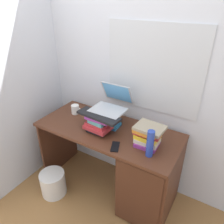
{
  "coord_description": "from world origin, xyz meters",
  "views": [
    {
      "loc": [
        0.94,
        -1.47,
        1.92
      ],
      "look_at": [
        0.03,
        0.03,
        0.96
      ],
      "focal_mm": 34.72,
      "sensor_mm": 36.0,
      "label": 1
    }
  ],
  "objects_px": {
    "book_stack_side": "(148,135)",
    "laptop": "(112,103)",
    "desk": "(138,171)",
    "mug": "(75,109)",
    "water_bottle": "(150,144)",
    "cell_phone": "(115,147)",
    "keyboard": "(99,116)",
    "computer_mouse": "(139,135)",
    "wastebasket": "(53,183)",
    "book_stack_tall": "(108,118)",
    "book_stack_keyboard_riser": "(98,124)"
  },
  "relations": [
    {
      "from": "computer_mouse",
      "to": "mug",
      "type": "distance_m",
      "value": 0.77
    },
    {
      "from": "laptop",
      "to": "water_bottle",
      "type": "distance_m",
      "value": 0.6
    },
    {
      "from": "keyboard",
      "to": "book_stack_tall",
      "type": "bearing_deg",
      "value": 87.32
    },
    {
      "from": "computer_mouse",
      "to": "wastebasket",
      "type": "bearing_deg",
      "value": -151.6
    },
    {
      "from": "book_stack_keyboard_riser",
      "to": "mug",
      "type": "distance_m",
      "value": 0.44
    },
    {
      "from": "book_stack_side",
      "to": "keyboard",
      "type": "bearing_deg",
      "value": -175.59
    },
    {
      "from": "mug",
      "to": "wastebasket",
      "type": "height_order",
      "value": "mug"
    },
    {
      "from": "computer_mouse",
      "to": "water_bottle",
      "type": "distance_m",
      "value": 0.28
    },
    {
      "from": "laptop",
      "to": "wastebasket",
      "type": "distance_m",
      "value": 1.09
    },
    {
      "from": "keyboard",
      "to": "mug",
      "type": "bearing_deg",
      "value": 164.17
    },
    {
      "from": "book_stack_side",
      "to": "computer_mouse",
      "type": "bearing_deg",
      "value": 145.64
    },
    {
      "from": "book_stack_tall",
      "to": "laptop",
      "type": "distance_m",
      "value": 0.15
    },
    {
      "from": "book_stack_keyboard_riser",
      "to": "wastebasket",
      "type": "xyz_separation_m",
      "value": [
        -0.41,
        -0.3,
        -0.72
      ]
    },
    {
      "from": "computer_mouse",
      "to": "book_stack_tall",
      "type": "bearing_deg",
      "value": 177.39
    },
    {
      "from": "desk",
      "to": "mug",
      "type": "bearing_deg",
      "value": 172.88
    },
    {
      "from": "book_stack_tall",
      "to": "water_bottle",
      "type": "xyz_separation_m",
      "value": [
        0.53,
        -0.21,
        0.03
      ]
    },
    {
      "from": "book_stack_side",
      "to": "laptop",
      "type": "xyz_separation_m",
      "value": [
        -0.45,
        0.16,
        0.12
      ]
    },
    {
      "from": "book_stack_keyboard_riser",
      "to": "laptop",
      "type": "xyz_separation_m",
      "value": [
        0.03,
        0.2,
        0.15
      ]
    },
    {
      "from": "book_stack_keyboard_riser",
      "to": "book_stack_side",
      "type": "xyz_separation_m",
      "value": [
        0.48,
        0.04,
        0.02
      ]
    },
    {
      "from": "wastebasket",
      "to": "book_stack_keyboard_riser",
      "type": "bearing_deg",
      "value": 36.5
    },
    {
      "from": "laptop",
      "to": "keyboard",
      "type": "height_order",
      "value": "laptop"
    },
    {
      "from": "book_stack_tall",
      "to": "book_stack_keyboard_riser",
      "type": "distance_m",
      "value": 0.13
    },
    {
      "from": "book_stack_tall",
      "to": "keyboard",
      "type": "distance_m",
      "value": 0.15
    },
    {
      "from": "book_stack_keyboard_riser",
      "to": "computer_mouse",
      "type": "bearing_deg",
      "value": 17.7
    },
    {
      "from": "laptop",
      "to": "computer_mouse",
      "type": "bearing_deg",
      "value": -13.84
    },
    {
      "from": "cell_phone",
      "to": "mug",
      "type": "bearing_deg",
      "value": 134.37
    },
    {
      "from": "book_stack_side",
      "to": "cell_phone",
      "type": "height_order",
      "value": "book_stack_side"
    },
    {
      "from": "keyboard",
      "to": "wastebasket",
      "type": "bearing_deg",
      "value": -138.74
    },
    {
      "from": "book_stack_keyboard_riser",
      "to": "cell_phone",
      "type": "xyz_separation_m",
      "value": [
        0.26,
        -0.13,
        -0.07
      ]
    },
    {
      "from": "water_bottle",
      "to": "cell_phone",
      "type": "distance_m",
      "value": 0.31
    },
    {
      "from": "laptop",
      "to": "mug",
      "type": "xyz_separation_m",
      "value": [
        -0.43,
        -0.04,
        -0.17
      ]
    },
    {
      "from": "mug",
      "to": "water_bottle",
      "type": "xyz_separation_m",
      "value": [
        0.95,
        -0.24,
        0.07
      ]
    },
    {
      "from": "water_bottle",
      "to": "wastebasket",
      "type": "bearing_deg",
      "value": -166.83
    },
    {
      "from": "book_stack_tall",
      "to": "book_stack_side",
      "type": "height_order",
      "value": "book_stack_side"
    },
    {
      "from": "computer_mouse",
      "to": "water_bottle",
      "type": "height_order",
      "value": "water_bottle"
    },
    {
      "from": "mug",
      "to": "book_stack_tall",
      "type": "bearing_deg",
      "value": -3.23
    },
    {
      "from": "book_stack_keyboard_riser",
      "to": "wastebasket",
      "type": "height_order",
      "value": "book_stack_keyboard_riser"
    },
    {
      "from": "desk",
      "to": "book_stack_keyboard_riser",
      "type": "xyz_separation_m",
      "value": [
        -0.41,
        -0.05,
        0.43
      ]
    },
    {
      "from": "book_stack_tall",
      "to": "laptop",
      "type": "relative_size",
      "value": 0.68
    },
    {
      "from": "mug",
      "to": "cell_phone",
      "type": "distance_m",
      "value": 0.72
    },
    {
      "from": "wastebasket",
      "to": "cell_phone",
      "type": "bearing_deg",
      "value": 14.61
    },
    {
      "from": "computer_mouse",
      "to": "wastebasket",
      "type": "relative_size",
      "value": 0.39
    },
    {
      "from": "laptop",
      "to": "water_bottle",
      "type": "bearing_deg",
      "value": -28.24
    },
    {
      "from": "cell_phone",
      "to": "wastebasket",
      "type": "distance_m",
      "value": 0.94
    },
    {
      "from": "mug",
      "to": "cell_phone",
      "type": "bearing_deg",
      "value": -23.13
    },
    {
      "from": "computer_mouse",
      "to": "mug",
      "type": "xyz_separation_m",
      "value": [
        -0.77,
        0.04,
        0.03
      ]
    },
    {
      "from": "laptop",
      "to": "computer_mouse",
      "type": "xyz_separation_m",
      "value": [
        0.34,
        -0.08,
        -0.2
      ]
    },
    {
      "from": "computer_mouse",
      "to": "cell_phone",
      "type": "xyz_separation_m",
      "value": [
        -0.11,
        -0.24,
        -0.01
      ]
    },
    {
      "from": "book_stack_side",
      "to": "mug",
      "type": "height_order",
      "value": "book_stack_side"
    },
    {
      "from": "desk",
      "to": "computer_mouse",
      "type": "distance_m",
      "value": 0.38
    }
  ]
}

